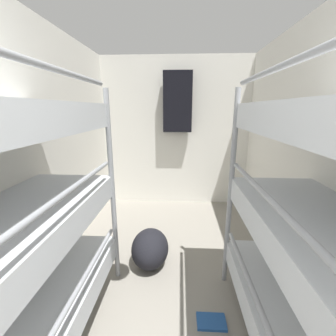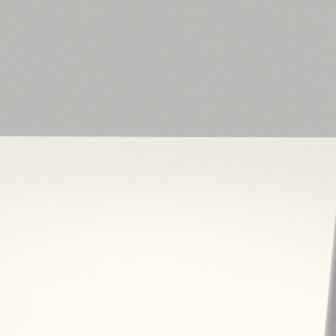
{
  "view_description": "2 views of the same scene",
  "coord_description": "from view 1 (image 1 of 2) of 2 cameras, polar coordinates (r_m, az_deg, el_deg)",
  "views": [
    {
      "loc": [
        0.08,
        0.45,
        1.58
      ],
      "look_at": [
        -0.05,
        2.73,
        0.98
      ],
      "focal_mm": 24.0,
      "sensor_mm": 36.0,
      "label": 1
    },
    {
      "loc": [
        -0.09,
        1.4,
        0.95
      ],
      "look_at": [
        -0.05,
        0.32,
        0.75
      ],
      "focal_mm": 35.0,
      "sensor_mm": 36.0,
      "label": 2
    }
  ],
  "objects": [
    {
      "name": "hanging_coat",
      "position": [
        3.57,
        2.45,
        16.37
      ],
      "size": [
        0.44,
        0.12,
        0.9
      ],
      "color": "black"
    },
    {
      "name": "wall_left",
      "position": [
        2.11,
        -34.59,
        1.49
      ],
      "size": [
        0.06,
        4.26,
        2.38
      ],
      "color": "silver",
      "rests_on": "ground_plane"
    },
    {
      "name": "wall_back",
      "position": [
        3.74,
        1.94,
        8.8
      ],
      "size": [
        2.48,
        0.06,
        2.38
      ],
      "color": "silver",
      "rests_on": "ground_plane"
    },
    {
      "name": "duffel_bag",
      "position": [
        2.46,
        -4.58,
        -19.67
      ],
      "size": [
        0.38,
        0.48,
        0.38
      ],
      "color": "black",
      "rests_on": "ground_plane"
    },
    {
      "name": "floor_book",
      "position": [
        2.09,
        10.95,
        -33.97
      ],
      "size": [
        0.22,
        0.15,
        0.02
      ],
      "color": "navy",
      "rests_on": "ground_plane"
    }
  ]
}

